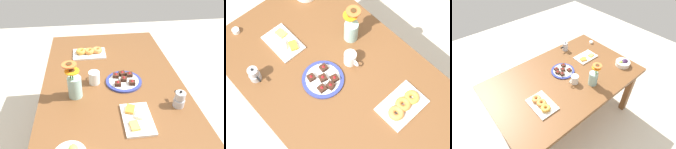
# 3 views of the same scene
# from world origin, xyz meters

# --- Properties ---
(ground_plane) EXTENTS (6.00, 6.00, 0.00)m
(ground_plane) POSITION_xyz_m (0.00, 0.00, 0.00)
(ground_plane) COLOR beige
(dining_table) EXTENTS (1.60, 1.00, 0.74)m
(dining_table) POSITION_xyz_m (0.00, 0.00, 0.65)
(dining_table) COLOR brown
(dining_table) RESTS_ON ground_plane
(coffee_mug) EXTENTS (0.11, 0.08, 0.09)m
(coffee_mug) POSITION_xyz_m (-0.03, 0.13, 0.79)
(coffee_mug) COLOR white
(coffee_mug) RESTS_ON dining_table
(cheese_platter) EXTENTS (0.26, 0.17, 0.03)m
(cheese_platter) POSITION_xyz_m (-0.42, -0.09, 0.75)
(cheese_platter) COLOR white
(cheese_platter) RESTS_ON dining_table
(croissant_platter) EXTENTS (0.19, 0.28, 0.05)m
(croissant_platter) POSITION_xyz_m (0.40, 0.15, 0.76)
(croissant_platter) COLOR white
(croissant_platter) RESTS_ON dining_table
(dessert_plate) EXTENTS (0.26, 0.26, 0.05)m
(dessert_plate) POSITION_xyz_m (-0.05, -0.08, 0.75)
(dessert_plate) COLOR navy
(dessert_plate) RESTS_ON dining_table
(flower_vase) EXTENTS (0.11, 0.11, 0.26)m
(flower_vase) POSITION_xyz_m (-0.16, 0.26, 0.83)
(flower_vase) COLOR #99C1B7
(flower_vase) RESTS_ON dining_table
(moka_pot) EXTENTS (0.11, 0.07, 0.12)m
(moka_pot) POSITION_xyz_m (-0.34, -0.38, 0.79)
(moka_pot) COLOR #B7B7BC
(moka_pot) RESTS_ON dining_table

